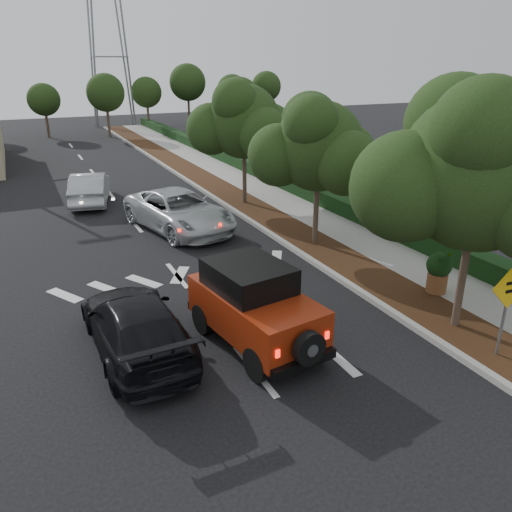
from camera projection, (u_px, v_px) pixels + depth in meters
ground at (255, 371)px, 11.37m from camera, size 120.00×120.00×0.00m
curb at (234, 211)px, 23.27m from camera, size 0.20×70.00×0.15m
planting_strip at (253, 208)px, 23.68m from camera, size 1.80×70.00×0.12m
sidewalk at (288, 204)px, 24.44m from camera, size 2.00×70.00×0.12m
hedge at (313, 194)px, 24.87m from camera, size 0.80×70.00×0.80m
transmission_tower at (116, 126)px, 54.13m from camera, size 7.00×4.00×28.00m
street_tree_near at (454, 328)px, 13.19m from camera, size 3.80×3.80×5.92m
street_tree_mid at (314, 246)px, 19.08m from camera, size 3.20×3.20×5.32m
street_tree_far at (245, 204)px, 24.54m from camera, size 3.40×3.40×5.62m
red_jeep at (251, 304)px, 12.20m from camera, size 2.30×4.19×2.07m
silver_suv_ahead at (179, 211)px, 20.63m from camera, size 3.89×6.23×1.61m
black_suv_oncoming at (136, 325)px, 11.88m from camera, size 2.13×4.99×1.43m
silver_sedan_oncoming at (90, 188)px, 24.52m from camera, size 2.59×4.86×1.52m
speed_hump_sign at (508, 298)px, 11.26m from camera, size 1.08×0.12×2.30m
terracotta_planter at (439, 268)px, 14.72m from camera, size 0.74×0.74×1.29m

